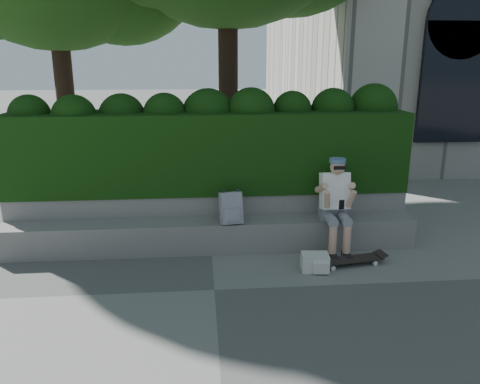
{
  "coord_description": "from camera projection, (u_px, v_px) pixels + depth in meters",
  "views": [
    {
      "loc": [
        -0.13,
        -5.16,
        2.71
      ],
      "look_at": [
        0.4,
        1.0,
        0.95
      ],
      "focal_mm": 35.0,
      "sensor_mm": 36.0,
      "label": 1
    }
  ],
  "objects": [
    {
      "name": "ground",
      "position": [
        214.0,
        290.0,
        5.7
      ],
      "size": [
        80.0,
        80.0,
        0.0
      ],
      "primitive_type": "plane",
      "color": "slate",
      "rests_on": "ground"
    },
    {
      "name": "bench_ledge",
      "position": [
        211.0,
        236.0,
        6.84
      ],
      "size": [
        6.0,
        0.45,
        0.45
      ],
      "primitive_type": "cube",
      "color": "gray",
      "rests_on": "ground"
    },
    {
      "name": "planter_wall",
      "position": [
        210.0,
        216.0,
        7.25
      ],
      "size": [
        6.0,
        0.5,
        0.75
      ],
      "primitive_type": "cube",
      "color": "gray",
      "rests_on": "ground"
    },
    {
      "name": "hedge",
      "position": [
        209.0,
        151.0,
        7.2
      ],
      "size": [
        6.0,
        1.0,
        1.2
      ],
      "primitive_type": "cube",
      "color": "black",
      "rests_on": "planter_wall"
    },
    {
      "name": "person",
      "position": [
        335.0,
        202.0,
        6.66
      ],
      "size": [
        0.4,
        0.76,
        1.38
      ],
      "color": "gray",
      "rests_on": "ground"
    },
    {
      "name": "skateboard",
      "position": [
        351.0,
        260.0,
        6.37
      ],
      "size": [
        0.92,
        0.37,
        0.09
      ],
      "rotation": [
        0.0,
        0.0,
        0.17
      ],
      "color": "black",
      "rests_on": "ground"
    },
    {
      "name": "backpack_plaid",
      "position": [
        231.0,
        208.0,
        6.64
      ],
      "size": [
        0.33,
        0.22,
        0.45
      ],
      "primitive_type": "cube",
      "rotation": [
        0.0,
        0.0,
        0.18
      ],
      "color": "#AEAEB3",
      "rests_on": "bench_ledge"
    },
    {
      "name": "backpack_ground",
      "position": [
        315.0,
        262.0,
        6.2
      ],
      "size": [
        0.38,
        0.28,
        0.23
      ],
      "primitive_type": "cube",
      "rotation": [
        0.0,
        0.0,
        -0.09
      ],
      "color": "silver",
      "rests_on": "ground"
    }
  ]
}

